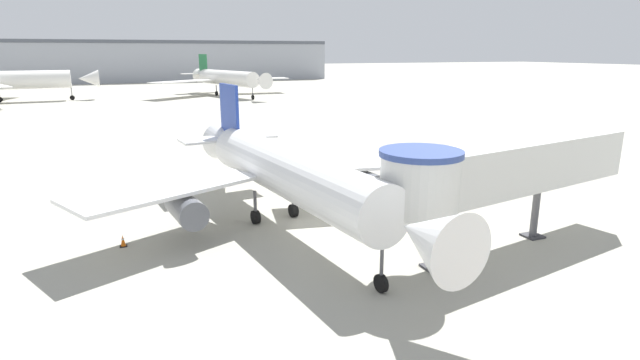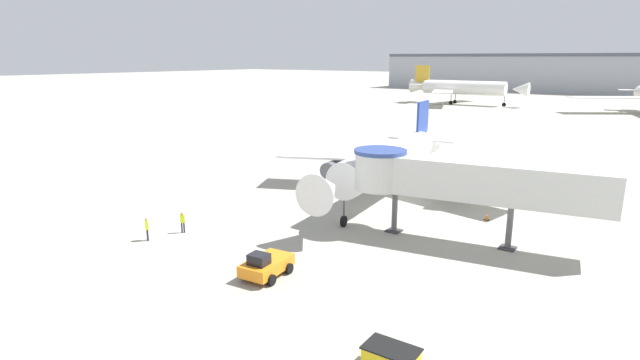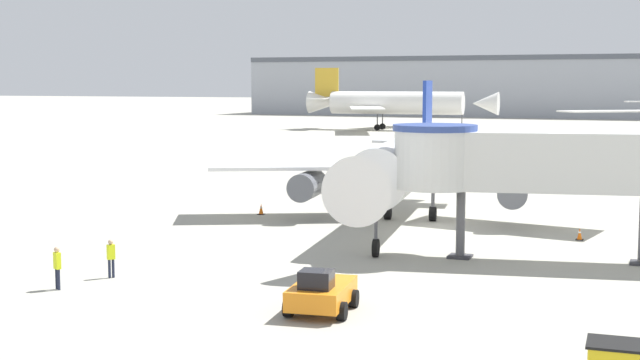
# 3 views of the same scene
# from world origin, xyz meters

# --- Properties ---
(ground_plane) EXTENTS (800.00, 800.00, 0.00)m
(ground_plane) POSITION_xyz_m (0.00, 0.00, 0.00)
(ground_plane) COLOR #9E9B8E
(main_airplane) EXTENTS (26.06, 27.86, 8.64)m
(main_airplane) POSITION_xyz_m (-1.46, -0.11, 3.68)
(main_airplane) COLOR white
(main_airplane) RESTS_ON ground_plane
(jet_bridge) EXTENTS (18.33, 6.28, 6.49)m
(jet_bridge) POSITION_xyz_m (8.21, -8.13, 4.80)
(jet_bridge) COLOR silver
(jet_bridge) RESTS_ON ground_plane
(traffic_cone_starboard_wing) EXTENTS (0.40, 0.40, 0.67)m
(traffic_cone_starboard_wing) POSITION_xyz_m (8.76, -1.76, 0.32)
(traffic_cone_starboard_wing) COLOR black
(traffic_cone_starboard_wing) RESTS_ON ground_plane
(traffic_cone_port_wing) EXTENTS (0.43, 0.43, 0.71)m
(traffic_cone_port_wing) POSITION_xyz_m (-11.34, 0.48, 0.34)
(traffic_cone_port_wing) COLOR black
(traffic_cone_port_wing) RESTS_ON ground_plane
(background_jet_green_tail) EXTENTS (37.29, 34.31, 10.31)m
(background_jet_green_tail) POSITION_xyz_m (15.66, 99.42, 4.53)
(background_jet_green_tail) COLOR white
(background_jet_green_tail) RESTS_ON ground_plane
(background_jet_gold_tail) EXTENTS (34.38, 33.47, 11.11)m
(background_jet_gold_tail) POSITION_xyz_m (-32.60, 101.15, 4.86)
(background_jet_gold_tail) COLOR white
(background_jet_gold_tail) RESTS_ON ground_plane
(terminal_building) EXTENTS (160.71, 22.05, 15.00)m
(terminal_building) POSITION_xyz_m (-10.28, 175.00, 7.51)
(terminal_building) COLOR #999EA8
(terminal_building) RESTS_ON ground_plane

